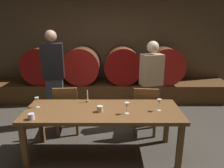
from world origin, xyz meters
The scene contains 18 objects.
ground_plane centered at (0.00, 0.00, 0.00)m, with size 9.10×9.10×0.00m, color #3F3A33.
back_wall centered at (0.00, 2.85, 1.36)m, with size 7.00×0.24×2.73m, color brown.
barrel_shelf centered at (0.00, 2.30, 0.23)m, with size 6.30×0.90×0.45m, color brown.
wine_barrel_far_left centered at (-1.48, 2.30, 0.89)m, with size 0.89×0.78×0.89m.
wine_barrel_center_left centered at (-0.51, 2.30, 0.89)m, with size 0.89×0.78×0.89m.
wine_barrel_center_right centered at (0.49, 2.30, 0.89)m, with size 0.89×0.78×0.89m.
wine_barrel_far_right centered at (1.52, 2.30, 0.89)m, with size 0.89×0.78×0.89m.
dining_table centered at (0.10, -0.09, 0.66)m, with size 2.21×0.81×0.73m.
chair_left centered at (-0.56, 0.55, 0.49)m, with size 0.43×0.43×0.88m.
chair_right centered at (0.80, 0.51, 0.49)m, with size 0.44×0.44×0.88m.
guest_left centered at (-0.85, 0.92, 0.92)m, with size 0.41×0.29×1.79m.
guest_right centered at (0.95, 0.89, 0.82)m, with size 0.43×0.34×1.60m.
candle_center centered at (-0.15, 0.21, 0.79)m, with size 0.05×0.05×0.21m.
wine_glass_left centered at (-0.85, 0.00, 0.84)m, with size 0.06×0.06×0.15m.
wine_glass_center centered at (0.43, -0.22, 0.84)m, with size 0.07×0.07×0.16m.
wine_glass_right centered at (0.89, -0.12, 0.85)m, with size 0.06×0.06×0.17m.
cup_left centered at (-0.80, -0.39, 0.77)m, with size 0.08×0.08×0.08m, color silver.
cup_right centered at (0.06, -0.16, 0.77)m, with size 0.08×0.08×0.08m, color beige.
Camera 1 is at (0.23, -2.84, 1.93)m, focal length 33.66 mm.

